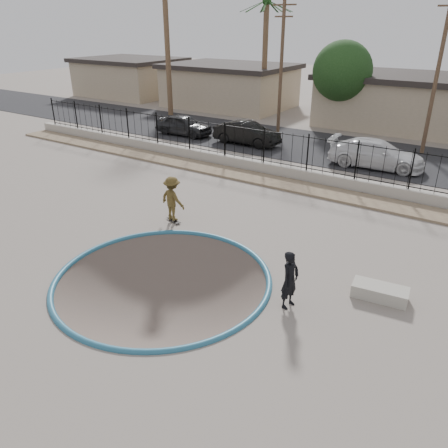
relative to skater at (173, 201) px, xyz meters
name	(u,v)px	position (x,y,z in m)	size (l,w,h in m)	color
ground	(316,191)	(2.54, 9.34, -2.02)	(120.00, 120.00, 2.20)	gray
bowl_pit	(163,279)	(2.54, -3.66, -0.92)	(6.84, 6.84, 1.80)	#52453E
coping_ring	(163,279)	(2.54, -3.66, -0.92)	(7.04, 7.04, 0.20)	#26607C
rock_strip	(296,186)	(2.54, 6.54, -0.87)	(42.00, 1.60, 0.11)	#978362
retaining_wall	(306,176)	(2.54, 7.64, -0.62)	(42.00, 0.45, 0.60)	#9B9589
fence	(308,153)	(2.54, 7.64, 0.58)	(40.00, 0.04, 1.80)	black
street	(348,151)	(2.54, 14.34, -0.90)	(90.00, 8.00, 0.04)	black
house_west_far	(130,76)	(-25.46, 23.84, 1.05)	(10.60, 8.60, 3.90)	tan
house_west	(230,85)	(-12.46, 23.84, 1.05)	(11.60, 8.60, 3.90)	tan
house_center	(392,99)	(2.54, 23.84, 1.05)	(10.60, 8.60, 3.90)	tan
palm_left	(166,15)	(-14.46, 17.34, 7.03)	(2.30, 2.30, 11.30)	brown
palm_mid	(266,32)	(-7.46, 21.34, 5.77)	(2.30, 2.30, 9.30)	brown
utility_pole_left	(281,66)	(-3.46, 16.34, 3.78)	(1.70, 0.24, 9.00)	#473323
utility_pole_mid	(438,70)	(6.54, 16.34, 4.04)	(1.70, 0.24, 9.50)	#473323
street_tree_left	(342,71)	(-0.46, 20.34, 3.27)	(4.32, 4.32, 6.36)	#473323
skater	(173,201)	(0.00, 0.00, 0.00)	(1.19, 0.68, 1.84)	brown
skateboard	(174,220)	(0.00, 0.00, -0.86)	(0.82, 0.45, 0.07)	black
videographer	(290,280)	(6.54, -2.75, -0.04)	(0.64, 0.42, 1.76)	black
concrete_ledge	(380,292)	(8.65, -0.89, -0.72)	(1.60, 0.70, 0.40)	#A6A293
car_a	(184,125)	(-8.90, 12.09, -0.16)	(1.70, 4.23, 1.44)	black
car_b	(247,133)	(-3.76, 12.34, -0.14)	(1.57, 4.51, 1.49)	black
car_c	(376,154)	(4.85, 11.96, -0.12)	(2.13, 5.24, 1.52)	silver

